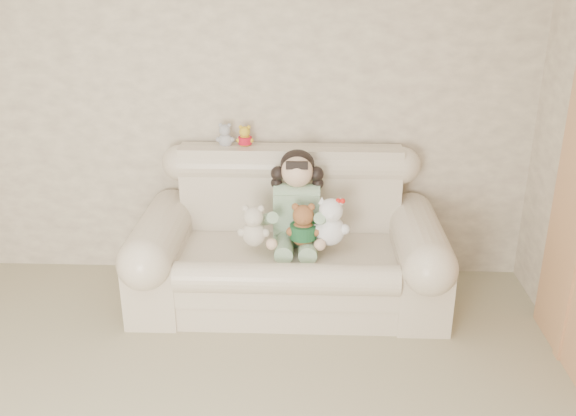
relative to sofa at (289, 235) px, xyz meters
The scene contains 8 objects.
wall_back 1.07m from the sofa, 136.30° to the left, with size 4.50×4.50×0.00m, color beige.
sofa is the anchor object (origin of this frame).
seated_child 0.26m from the sofa, 56.00° to the left, with size 0.40×0.49×0.67m, color #25692A, non-canonical shape.
brown_teddy 0.22m from the sofa, 51.43° to the right, with size 0.22×0.17×0.35m, color brown, non-canonical shape.
white_cat 0.35m from the sofa, 20.78° to the right, with size 0.25×0.19×0.39m, color silver, non-canonical shape.
cream_teddy 0.30m from the sofa, 147.28° to the right, with size 0.21×0.16×0.33m, color beige, non-canonical shape.
yellow_mini_bear 0.78m from the sofa, 129.83° to the left, with size 0.12×0.09×0.19m, color gold, non-canonical shape.
grey_mini_plush 0.85m from the sofa, 139.98° to the left, with size 0.13×0.10×0.21m, color #B3B4BA, non-canonical shape.
Camera 1 is at (0.67, -1.87, 2.26)m, focal length 39.03 mm.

